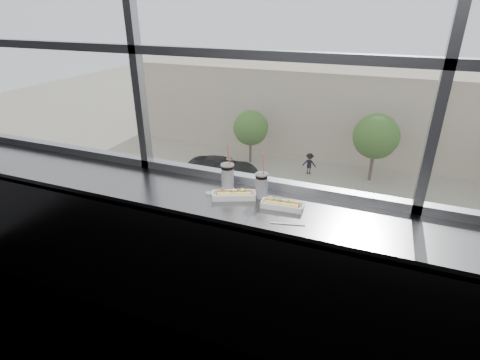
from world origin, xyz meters
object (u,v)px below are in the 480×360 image
at_px(soda_cup_right, 261,184).
at_px(car_far_a, 222,165).
at_px(hotdog_tray_right, 282,205).
at_px(tree_center, 376,137).
at_px(car_near_c, 379,253).
at_px(tree_left, 251,128).
at_px(hotdog_tray_left, 234,194).
at_px(loose_straw, 288,224).
at_px(car_near_b, 248,226).
at_px(wrapper, 210,193).
at_px(car_near_a, 137,203).
at_px(soda_cup_left, 228,175).
at_px(pedestrian_a, 310,162).

height_order(soda_cup_right, car_far_a, soda_cup_right).
distance_m(hotdog_tray_right, tree_center, 29.46).
bearing_deg(car_near_c, tree_left, 44.79).
xyz_separation_m(hotdog_tray_left, loose_straw, (0.42, -0.19, -0.03)).
relative_size(car_near_c, tree_left, 1.21).
distance_m(car_near_b, tree_left, 12.96).
relative_size(wrapper, car_near_c, 0.01).
distance_m(hotdog_tray_right, soda_cup_right, 0.22).
xyz_separation_m(soda_cup_right, tree_center, (0.26, 28.17, -8.35)).
relative_size(soda_cup_right, car_near_a, 0.06).
height_order(car_near_b, tree_left, tree_left).
distance_m(car_far_a, car_near_c, 15.20).
bearing_deg(car_far_a, soda_cup_right, -159.74).
bearing_deg(car_far_a, car_near_b, -151.24).
relative_size(soda_cup_right, car_near_c, 0.05).
distance_m(hotdog_tray_right, car_far_a, 29.03).
distance_m(soda_cup_right, car_near_c, 19.70).
bearing_deg(car_near_c, loose_straw, 175.57).
bearing_deg(soda_cup_right, hotdog_tray_right, -30.19).
distance_m(soda_cup_left, car_near_a, 24.04).
distance_m(soda_cup_left, tree_center, 29.36).
bearing_deg(pedestrian_a, car_near_c, 118.83).
bearing_deg(car_near_c, pedestrian_a, 28.89).
bearing_deg(tree_left, hotdog_tray_right, -69.61).
bearing_deg(loose_straw, pedestrian_a, 87.44).
relative_size(hotdog_tray_right, wrapper, 3.32).
relative_size(hotdog_tray_right, soda_cup_left, 0.80).
distance_m(hotdog_tray_left, pedestrian_a, 30.10).
height_order(hotdog_tray_right, pedestrian_a, hotdog_tray_right).
bearing_deg(hotdog_tray_left, soda_cup_right, 6.35).
distance_m(car_near_a, tree_center, 18.96).
bearing_deg(hotdog_tray_right, soda_cup_left, 158.52).
xyz_separation_m(wrapper, car_near_b, (-5.70, 16.27, -11.09)).
height_order(car_near_a, tree_left, tree_left).
xyz_separation_m(car_far_a, pedestrian_a, (6.65, 3.39, -0.00)).
distance_m(car_near_a, car_near_b, 8.12).
distance_m(soda_cup_left, soda_cup_right, 0.27).
height_order(loose_straw, tree_left, loose_straw).
relative_size(hotdog_tray_right, tree_center, 0.05).
relative_size(soda_cup_left, tree_left, 0.07).
distance_m(soda_cup_right, pedestrian_a, 30.06).
bearing_deg(car_near_a, loose_straw, -135.53).
relative_size(hotdog_tray_right, car_near_c, 0.05).
bearing_deg(car_near_b, car_near_c, -91.68).
bearing_deg(soda_cup_right, soda_cup_left, 172.35).
bearing_deg(tree_left, hotdog_tray_left, -70.20).
bearing_deg(pedestrian_a, loose_straw, 100.14).
bearing_deg(soda_cup_left, loose_straw, -31.13).
bearing_deg(wrapper, car_near_c, 83.37).
xyz_separation_m(loose_straw, pedestrian_a, (-4.98, 27.84, -10.94)).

